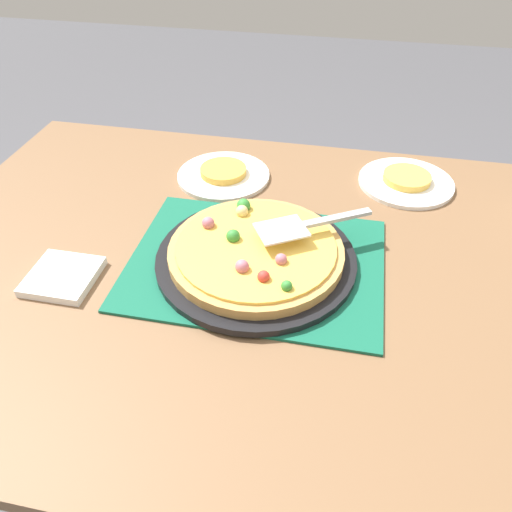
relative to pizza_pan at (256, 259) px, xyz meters
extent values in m
plane|color=#4C4C51|center=(0.00, 0.00, -0.76)|extent=(8.00, 8.00, 0.00)
cube|color=brown|center=(0.00, 0.00, -0.03)|extent=(1.40, 1.00, 0.03)
cube|color=brown|center=(-0.64, 0.44, -0.40)|extent=(0.07, 0.07, 0.72)
cube|color=brown|center=(0.64, 0.44, -0.40)|extent=(0.07, 0.07, 0.72)
cube|color=#145B42|center=(0.00, 0.00, -0.01)|extent=(0.48, 0.36, 0.01)
cylinder|color=black|center=(0.00, 0.00, 0.00)|extent=(0.38, 0.38, 0.01)
cylinder|color=tan|center=(0.00, 0.00, 0.02)|extent=(0.33, 0.33, 0.02)
cylinder|color=#EAB747|center=(0.00, 0.00, 0.03)|extent=(0.30, 0.30, 0.01)
sphere|color=#B76675|center=(0.05, 0.08, 0.04)|extent=(0.02, 0.02, 0.02)
sphere|color=#B76675|center=(-0.01, -0.07, 0.04)|extent=(0.03, 0.03, 0.03)
sphere|color=#338433|center=(-0.05, 0.01, 0.04)|extent=(0.03, 0.03, 0.03)
sphere|color=red|center=(0.03, -0.09, 0.04)|extent=(0.02, 0.02, 0.02)
sphere|color=#B76675|center=(0.05, -0.04, 0.04)|extent=(0.02, 0.02, 0.02)
sphere|color=#338433|center=(-0.05, 0.11, 0.04)|extent=(0.03, 0.03, 0.03)
sphere|color=#338433|center=(0.07, -0.10, 0.04)|extent=(0.02, 0.02, 0.02)
sphere|color=#B76675|center=(-0.10, 0.04, 0.04)|extent=(0.03, 0.03, 0.03)
sphere|color=#E5CC7F|center=(-0.05, 0.09, 0.04)|extent=(0.03, 0.03, 0.03)
cylinder|color=white|center=(-0.14, 0.30, -0.01)|extent=(0.22, 0.22, 0.01)
cylinder|color=white|center=(0.29, 0.35, -0.01)|extent=(0.22, 0.22, 0.01)
cylinder|color=gold|center=(-0.14, 0.30, 0.01)|extent=(0.11, 0.11, 0.02)
cylinder|color=#EAB747|center=(0.29, 0.35, 0.01)|extent=(0.11, 0.11, 0.02)
cube|color=silver|center=(0.04, 0.03, 0.06)|extent=(0.11, 0.11, 0.00)
cube|color=#B2B2B7|center=(0.14, 0.08, 0.06)|extent=(0.13, 0.09, 0.01)
cube|color=white|center=(-0.34, -0.11, -0.01)|extent=(0.12, 0.12, 0.02)
camera|label=1|loc=(0.14, -0.71, 0.62)|focal=35.08mm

